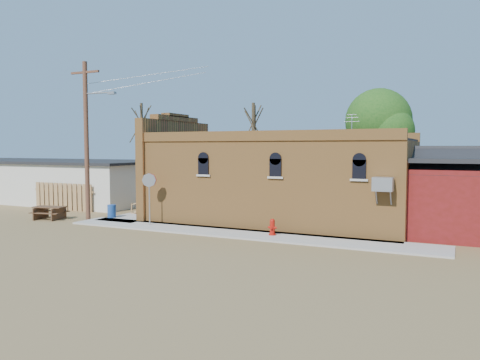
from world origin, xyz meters
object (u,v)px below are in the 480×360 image
at_px(brick_bar, 275,180).
at_px(utility_pole, 87,137).
at_px(fire_hydrant, 272,227).
at_px(trash_barrel, 112,211).
at_px(picnic_table, 50,211).
at_px(stop_sign, 149,185).

height_order(brick_bar, utility_pole, utility_pole).
bearing_deg(fire_hydrant, brick_bar, 91.48).
relative_size(utility_pole, trash_barrel, 12.02).
bearing_deg(fire_hydrant, picnic_table, 164.34).
distance_m(utility_pole, fire_hydrant, 12.15).
xyz_separation_m(fire_hydrant, stop_sign, (-6.99, 0.01, 1.73)).
bearing_deg(brick_bar, utility_pole, -156.31).
bearing_deg(brick_bar, fire_hydrant, -70.63).
bearing_deg(brick_bar, picnic_table, -157.58).
distance_m(brick_bar, trash_barrel, 9.73).
height_order(utility_pole, trash_barrel, utility_pole).
bearing_deg(stop_sign, brick_bar, 36.98).
relative_size(brick_bar, fire_hydrant, 21.36).
bearing_deg(brick_bar, trash_barrel, -159.55).
distance_m(trash_barrel, picnic_table, 3.57).
relative_size(fire_hydrant, trash_barrel, 1.03).
relative_size(brick_bar, picnic_table, 8.05).
bearing_deg(stop_sign, trash_barrel, 159.98).
relative_size(fire_hydrant, picnic_table, 0.38).
distance_m(brick_bar, utility_pole, 10.96).
bearing_deg(trash_barrel, brick_bar, 20.45).
bearing_deg(stop_sign, fire_hydrant, -2.52).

